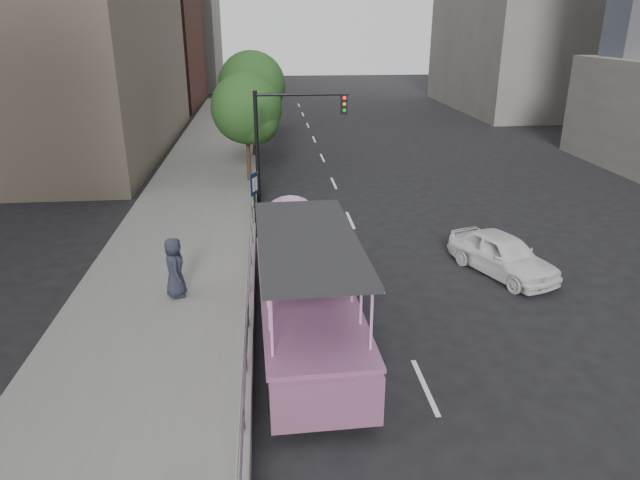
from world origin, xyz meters
TOP-DOWN VIEW (x-y plane):
  - ground at (0.00, 0.00)m, footprint 160.00×160.00m
  - sidewalk at (-5.75, 10.00)m, footprint 5.50×80.00m
  - kerb_wall at (-3.12, 2.00)m, footprint 0.24×30.00m
  - guardrail at (-3.12, 2.00)m, footprint 0.07×22.00m
  - duck_boat at (-1.63, 1.14)m, footprint 2.60×9.47m
  - car at (5.25, 4.03)m, footprint 3.08×4.44m
  - pedestrian_far at (-5.31, 2.78)m, footprint 0.75×0.99m
  - parking_sign at (-3.00, 8.19)m, footprint 0.27×0.55m
  - traffic_signal at (-1.70, 12.50)m, footprint 4.20×0.32m
  - street_tree_near at (-3.30, 15.93)m, footprint 3.52×3.52m
  - street_tree_far at (-3.10, 21.93)m, footprint 3.97×3.97m
  - midrise_stone_b at (-16.00, 64.00)m, footprint 16.00×14.00m

SIDE VIEW (x-z plane):
  - ground at x=0.00m, z-range 0.00..0.00m
  - sidewalk at x=-5.75m, z-range 0.00..0.30m
  - kerb_wall at x=-3.12m, z-range 0.30..0.66m
  - car at x=5.25m, z-range 0.00..1.40m
  - guardrail at x=-3.12m, z-range 0.79..1.50m
  - duck_boat at x=-1.63m, z-range -0.40..2.72m
  - pedestrian_far at x=-5.31m, z-range 0.30..2.13m
  - parking_sign at x=-3.00m, z-range 0.35..2.98m
  - traffic_signal at x=-1.70m, z-range 0.90..6.10m
  - street_tree_near at x=-3.30m, z-range 0.96..6.68m
  - street_tree_far at x=-3.10m, z-range 1.08..7.53m
  - midrise_stone_b at x=-16.00m, z-range 0.00..20.00m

